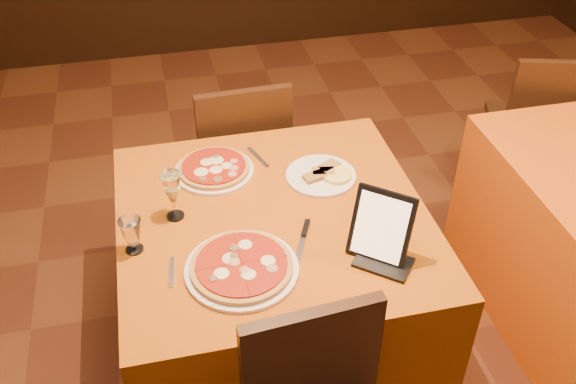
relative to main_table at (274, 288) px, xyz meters
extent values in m
cube|color=#AA520A|center=(0.00, 0.00, 0.00)|extent=(1.10, 1.10, 0.75)
cylinder|color=white|center=(-0.16, -0.25, 0.38)|extent=(0.37, 0.37, 0.01)
cylinder|color=#AD4C23|center=(-0.16, -0.25, 0.40)|extent=(0.33, 0.33, 0.02)
cylinder|color=white|center=(-0.17, 0.30, 0.38)|extent=(0.31, 0.31, 0.01)
cylinder|color=#AD4C23|center=(-0.17, 0.30, 0.40)|extent=(0.28, 0.28, 0.02)
cylinder|color=white|center=(0.23, 0.18, 0.38)|extent=(0.27, 0.27, 0.01)
cylinder|color=olive|center=(0.23, 0.18, 0.40)|extent=(0.17, 0.17, 0.02)
cube|color=black|center=(0.30, -0.27, 0.49)|extent=(0.22, 0.20, 0.24)
cube|color=#A6A7AD|center=(0.06, -0.18, 0.38)|extent=(0.11, 0.22, 0.01)
cube|color=silver|center=(-0.38, -0.21, 0.38)|extent=(0.03, 0.14, 0.01)
cube|color=silver|center=(0.01, 0.36, 0.38)|extent=(0.07, 0.16, 0.01)
camera|label=1|loc=(-0.34, -1.72, 1.85)|focal=40.00mm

